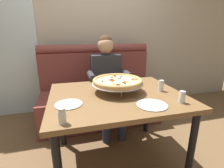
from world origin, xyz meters
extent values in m
plane|color=brown|center=(0.00, 0.00, 0.00)|extent=(16.00, 16.00, 0.00)
cube|color=#BCB29E|center=(0.00, 1.53, 1.40)|extent=(6.00, 0.12, 2.80)
cube|color=brown|center=(0.00, 0.83, 0.23)|extent=(1.71, 0.60, 0.46)
cube|color=brown|center=(0.00, 1.22, 0.69)|extent=(1.71, 0.18, 0.65)
cylinder|color=brown|center=(0.00, 1.22, 1.06)|extent=(1.71, 0.14, 0.14)
cube|color=brown|center=(0.00, 0.00, 0.73)|extent=(1.23, 0.99, 0.04)
cylinder|color=black|center=(0.54, -0.42, 0.36)|extent=(0.06, 0.06, 0.71)
cylinder|color=black|center=(-0.54, 0.42, 0.36)|extent=(0.06, 0.06, 0.71)
cylinder|color=black|center=(0.54, 0.42, 0.36)|extent=(0.06, 0.06, 0.71)
cube|color=#2D3342|center=(0.07, 0.58, 0.54)|extent=(0.34, 0.40, 0.15)
cylinder|color=#2D3342|center=(-0.03, 0.33, 0.23)|extent=(0.11, 0.11, 0.46)
cylinder|color=#2D3342|center=(0.17, 0.33, 0.23)|extent=(0.11, 0.11, 0.46)
cube|color=#2D2D33|center=(0.07, 0.80, 0.74)|extent=(0.40, 0.22, 0.56)
cylinder|color=#2D2D33|center=(-0.16, 0.58, 0.79)|extent=(0.08, 0.28, 0.08)
cylinder|color=#2D2D33|center=(0.30, 0.58, 0.79)|extent=(0.08, 0.28, 0.08)
sphere|color=tan|center=(0.07, 0.78, 1.15)|extent=(0.21, 0.21, 0.21)
sphere|color=#472D19|center=(0.07, 0.79, 1.18)|extent=(0.19, 0.19, 0.19)
cylinder|color=silver|center=(0.02, -0.07, 0.79)|extent=(0.01, 0.01, 0.08)
cylinder|color=silver|center=(-0.09, 0.13, 0.79)|extent=(0.01, 0.01, 0.08)
cylinder|color=silver|center=(0.13, 0.13, 0.79)|extent=(0.01, 0.01, 0.08)
torus|color=silver|center=(0.02, 0.06, 0.83)|extent=(0.27, 0.27, 0.01)
cylinder|color=silver|center=(0.02, 0.06, 0.84)|extent=(0.49, 0.49, 0.00)
cylinder|color=tan|center=(0.02, 0.06, 0.85)|extent=(0.47, 0.47, 0.02)
torus|color=tan|center=(0.02, 0.06, 0.87)|extent=(0.47, 0.47, 0.03)
cylinder|color=beige|center=(0.02, 0.06, 0.86)|extent=(0.41, 0.41, 0.01)
cylinder|color=red|center=(0.19, 0.04, 0.87)|extent=(0.06, 0.06, 0.01)
cylinder|color=red|center=(-0.02, -0.09, 0.87)|extent=(0.04, 0.04, 0.01)
cylinder|color=red|center=(0.08, -0.02, 0.87)|extent=(0.04, 0.04, 0.01)
cylinder|color=red|center=(-0.03, 0.05, 0.87)|extent=(0.04, 0.04, 0.01)
cylinder|color=red|center=(-0.03, 0.08, 0.87)|extent=(0.05, 0.05, 0.01)
cylinder|color=red|center=(0.03, 0.22, 0.87)|extent=(0.05, 0.05, 0.01)
sphere|color=black|center=(0.05, 0.10, 0.87)|extent=(0.01, 0.01, 0.01)
sphere|color=black|center=(0.04, 0.21, 0.87)|extent=(0.01, 0.01, 0.01)
sphere|color=black|center=(0.19, 0.05, 0.87)|extent=(0.01, 0.01, 0.01)
sphere|color=black|center=(-0.03, 0.07, 0.87)|extent=(0.01, 0.01, 0.01)
sphere|color=black|center=(0.04, -0.04, 0.87)|extent=(0.01, 0.01, 0.01)
sphere|color=black|center=(-0.01, 0.16, 0.87)|extent=(0.01, 0.01, 0.01)
sphere|color=black|center=(-0.02, -0.08, 0.87)|extent=(0.01, 0.01, 0.01)
sphere|color=black|center=(-0.13, 0.05, 0.87)|extent=(0.01, 0.01, 0.01)
sphere|color=black|center=(0.10, 0.18, 0.87)|extent=(0.01, 0.01, 0.01)
sphere|color=black|center=(0.07, 0.12, 0.87)|extent=(0.01, 0.01, 0.01)
sphere|color=black|center=(0.05, -0.08, 0.87)|extent=(0.01, 0.01, 0.01)
cone|color=#CCC675|center=(-0.10, 0.18, 0.88)|extent=(0.04, 0.04, 0.02)
cone|color=#CCC675|center=(-0.06, -0.07, 0.88)|extent=(0.04, 0.04, 0.02)
cone|color=#CCC675|center=(0.19, 0.03, 0.88)|extent=(0.04, 0.04, 0.02)
cone|color=#CCC675|center=(0.08, -0.04, 0.88)|extent=(0.04, 0.04, 0.02)
cone|color=#CCC675|center=(0.01, 0.20, 0.88)|extent=(0.04, 0.04, 0.02)
cylinder|color=white|center=(0.44, -0.03, 0.80)|extent=(0.05, 0.05, 0.09)
cylinder|color=#A82D19|center=(0.44, -0.03, 0.77)|extent=(0.04, 0.04, 0.04)
cylinder|color=silver|center=(0.44, -0.03, 0.85)|extent=(0.05, 0.05, 0.02)
cylinder|color=white|center=(0.45, -0.33, 0.79)|extent=(0.05, 0.05, 0.08)
cylinder|color=silver|center=(0.45, -0.33, 0.78)|extent=(0.04, 0.04, 0.05)
cylinder|color=silver|center=(0.45, -0.33, 0.84)|extent=(0.05, 0.05, 0.02)
cylinder|color=white|center=(-0.48, -0.42, 0.79)|extent=(0.05, 0.05, 0.09)
cylinder|color=#4C6633|center=(-0.48, -0.42, 0.77)|extent=(0.04, 0.04, 0.04)
cylinder|color=silver|center=(-0.48, -0.42, 0.85)|extent=(0.05, 0.05, 0.02)
cylinder|color=white|center=(-0.44, -0.13, 0.75)|extent=(0.15, 0.15, 0.01)
cone|color=white|center=(-0.44, -0.13, 0.76)|extent=(0.22, 0.22, 0.01)
cylinder|color=white|center=(0.20, -0.31, 0.75)|extent=(0.17, 0.17, 0.01)
cone|color=white|center=(0.20, -0.31, 0.76)|extent=(0.24, 0.24, 0.01)
cylinder|color=black|center=(-1.13, 2.26, 0.22)|extent=(0.02, 0.02, 0.44)
cylinder|color=black|center=(-1.34, 2.41, 0.22)|extent=(0.02, 0.02, 0.44)
cylinder|color=black|center=(-1.28, 2.04, 0.22)|extent=(0.02, 0.02, 0.44)
cylinder|color=black|center=(-1.49, 2.20, 0.22)|extent=(0.02, 0.02, 0.44)
cylinder|color=black|center=(-1.31, 2.23, 0.45)|extent=(0.40, 0.40, 0.02)
cube|color=black|center=(-1.41, 2.10, 0.65)|extent=(0.27, 0.21, 0.42)
camera|label=1|loc=(-0.42, -1.40, 1.30)|focal=26.70mm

